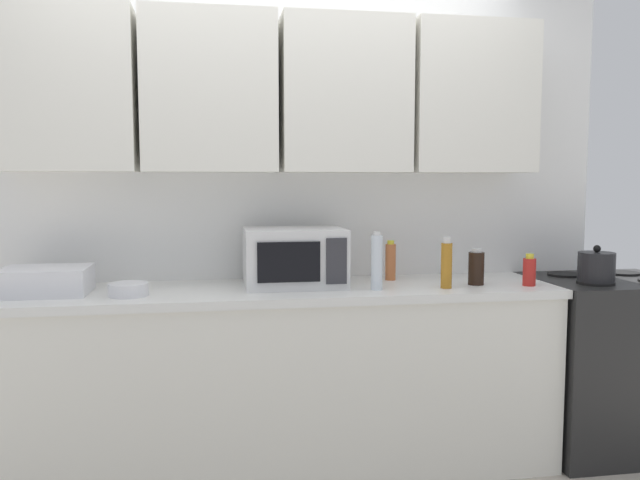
% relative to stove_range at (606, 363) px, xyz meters
% --- Properties ---
extents(wall_back_with_cabinets, '(3.52, 0.38, 2.60)m').
position_rel_stove_range_xyz_m(wall_back_with_cabinets, '(-1.71, 0.25, 1.13)').
color(wall_back_with_cabinets, white).
rests_on(wall_back_with_cabinets, ground_plane).
extents(counter_run, '(2.65, 0.63, 0.90)m').
position_rel_stove_range_xyz_m(counter_run, '(-1.71, 0.02, -0.00)').
color(counter_run, white).
rests_on(counter_run, ground_plane).
extents(stove_range, '(0.76, 0.64, 0.91)m').
position_rel_stove_range_xyz_m(stove_range, '(0.00, 0.00, 0.00)').
color(stove_range, black).
rests_on(stove_range, ground_plane).
extents(kettle, '(0.18, 0.18, 0.18)m').
position_rel_stove_range_xyz_m(kettle, '(-0.17, -0.14, 0.53)').
color(kettle, black).
rests_on(kettle, stove_range).
extents(microwave, '(0.48, 0.37, 0.28)m').
position_rel_stove_range_xyz_m(microwave, '(-1.65, 0.06, 0.59)').
color(microwave, silver).
rests_on(microwave, counter_run).
extents(dish_rack, '(0.38, 0.30, 0.12)m').
position_rel_stove_range_xyz_m(dish_rack, '(-2.78, 0.02, 0.51)').
color(dish_rack, silver).
rests_on(dish_rack, counter_run).
extents(bottle_amber_vinegar, '(0.05, 0.05, 0.24)m').
position_rel_stove_range_xyz_m(bottle_amber_vinegar, '(-0.94, -0.13, 0.56)').
color(bottle_amber_vinegar, '#AD701E').
rests_on(bottle_amber_vinegar, counter_run).
extents(bottle_red_sauce, '(0.06, 0.06, 0.16)m').
position_rel_stove_range_xyz_m(bottle_red_sauce, '(-0.52, -0.13, 0.52)').
color(bottle_red_sauce, red).
rests_on(bottle_red_sauce, counter_run).
extents(bottle_spice_jar, '(0.05, 0.05, 0.20)m').
position_rel_stove_range_xyz_m(bottle_spice_jar, '(-1.14, 0.15, 0.55)').
color(bottle_spice_jar, '#BC6638').
rests_on(bottle_spice_jar, counter_run).
extents(bottle_soy_dark, '(0.08, 0.08, 0.18)m').
position_rel_stove_range_xyz_m(bottle_soy_dark, '(-0.76, -0.06, 0.53)').
color(bottle_soy_dark, black).
rests_on(bottle_soy_dark, counter_run).
extents(bottle_clear_tall, '(0.05, 0.05, 0.27)m').
position_rel_stove_range_xyz_m(bottle_clear_tall, '(-1.28, -0.12, 0.58)').
color(bottle_clear_tall, silver).
rests_on(bottle_clear_tall, counter_run).
extents(bowl_ceramic_small, '(0.18, 0.18, 0.06)m').
position_rel_stove_range_xyz_m(bowl_ceramic_small, '(-2.41, -0.09, 0.48)').
color(bowl_ceramic_small, silver).
rests_on(bowl_ceramic_small, counter_run).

